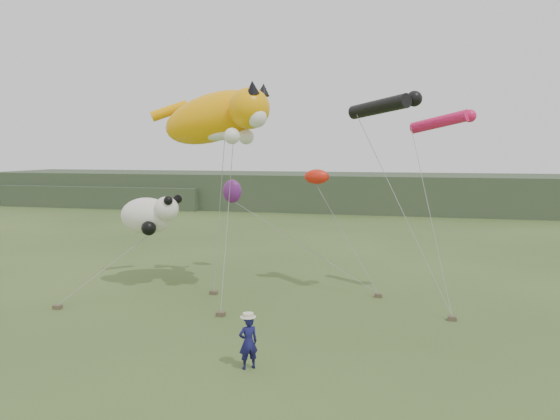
# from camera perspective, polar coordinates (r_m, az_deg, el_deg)

# --- Properties ---
(ground) EXTENTS (120.00, 120.00, 0.00)m
(ground) POSITION_cam_1_polar(r_m,az_deg,el_deg) (19.37, -4.03, -13.92)
(ground) COLOR #385123
(ground) RESTS_ON ground
(headland) EXTENTS (90.00, 13.00, 4.00)m
(headland) POSITION_cam_1_polar(r_m,az_deg,el_deg) (62.78, 5.72, 1.88)
(headland) COLOR #2D3D28
(headland) RESTS_ON ground
(festival_attendant) EXTENTS (0.72, 0.68, 1.66)m
(festival_attendant) POSITION_cam_1_polar(r_m,az_deg,el_deg) (17.18, -3.34, -13.64)
(festival_attendant) COLOR #15144D
(festival_attendant) RESTS_ON ground
(sandbag_anchors) EXTENTS (16.45, 5.36, 0.17)m
(sandbag_anchors) POSITION_cam_1_polar(r_m,az_deg,el_deg) (23.73, -1.78, -9.87)
(sandbag_anchors) COLOR brown
(sandbag_anchors) RESTS_ON ground
(cat_kite) EXTENTS (6.44, 3.44, 3.42)m
(cat_kite) POSITION_cam_1_polar(r_m,az_deg,el_deg) (25.37, -6.13, 9.71)
(cat_kite) COLOR #FFA504
(cat_kite) RESTS_ON ground
(fish_kite) EXTENTS (2.71, 1.78, 1.29)m
(fish_kite) POSITION_cam_1_polar(r_m,az_deg,el_deg) (27.53, -5.76, 8.67)
(fish_kite) COLOR gold
(fish_kite) RESTS_ON ground
(tube_kites) EXTENTS (5.56, 3.01, 1.74)m
(tube_kites) POSITION_cam_1_polar(r_m,az_deg,el_deg) (24.74, 13.03, 10.06)
(tube_kites) COLOR black
(tube_kites) RESTS_ON ground
(panda_kite) EXTENTS (3.13, 2.02, 1.94)m
(panda_kite) POSITION_cam_1_polar(r_m,az_deg,el_deg) (27.24, -13.45, -0.52)
(panda_kite) COLOR white
(panda_kite) RESTS_ON ground
(misc_kites) EXTENTS (6.24, 3.08, 1.97)m
(misc_kites) POSITION_cam_1_polar(r_m,az_deg,el_deg) (28.48, -1.81, 2.52)
(misc_kites) COLOR red
(misc_kites) RESTS_ON ground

